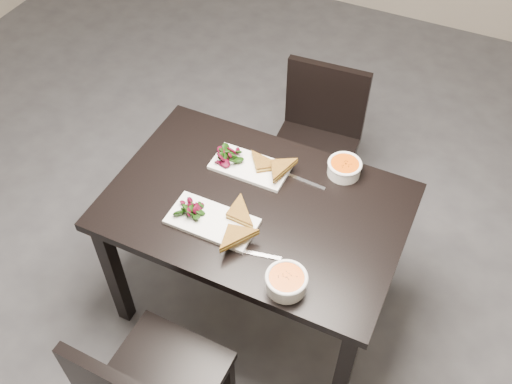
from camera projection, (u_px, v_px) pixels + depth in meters
ground at (210, 215)px, 3.23m from camera, size 5.00×5.00×0.00m
table at (256, 219)px, 2.37m from camera, size 1.20×0.80×0.75m
chair_far at (317, 136)px, 2.95m from camera, size 0.45×0.45×0.85m
plate_near at (212, 221)px, 2.23m from camera, size 0.35×0.17×0.02m
sandwich_near at (228, 218)px, 2.19m from camera, size 0.18×0.14×0.06m
salad_near at (189, 208)px, 2.23m from camera, size 0.11×0.10×0.05m
soup_bowl_near at (286, 281)px, 2.01m from camera, size 0.15×0.15×0.07m
cutlery_near at (258, 254)px, 2.13m from camera, size 0.18×0.05×0.00m
plate_far at (250, 167)px, 2.43m from camera, size 0.33×0.16×0.02m
sandwich_far at (262, 168)px, 2.37m from camera, size 0.20×0.20×0.05m
salad_far at (229, 155)px, 2.43m from camera, size 0.10×0.09×0.05m
soup_bowl_far at (344, 167)px, 2.39m from camera, size 0.15×0.15×0.07m
cutlery_far at (305, 181)px, 2.38m from camera, size 0.18×0.03×0.00m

